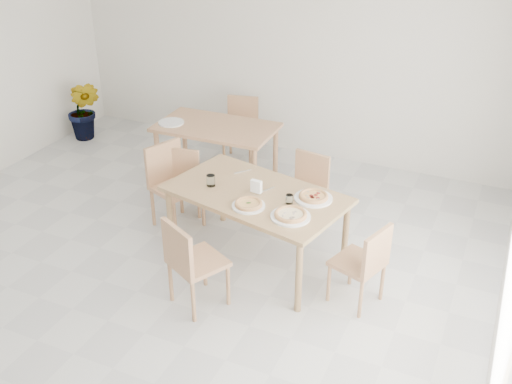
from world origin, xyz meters
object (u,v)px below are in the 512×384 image
at_px(chair_south, 190,259).
at_px(chair_east, 365,261).
at_px(tumbler_b, 289,199).
at_px(second_table, 216,133).
at_px(chair_north, 307,186).
at_px(plate_mushroom, 290,216).
at_px(main_table, 256,200).
at_px(plate_margherita, 249,206).
at_px(tumbler_a, 211,181).
at_px(plate_empty, 171,123).
at_px(pizza_mushroom, 291,214).
at_px(napkin_holder, 256,187).
at_px(pizza_margherita, 249,204).
at_px(chair_west, 171,179).
at_px(chair_back_n, 241,124).
at_px(pizza_pepperoni, 313,196).
at_px(potted_plant, 84,110).
at_px(chair_back_s, 186,174).
at_px(plate_pepperoni, 313,198).

distance_m(chair_south, chair_east, 1.49).
relative_size(tumbler_b, second_table, 0.06).
distance_m(chair_north, plate_mushroom, 1.20).
distance_m(main_table, second_table, 1.71).
bearing_deg(plate_mushroom, plate_margherita, 177.44).
relative_size(tumbler_a, tumbler_b, 1.27).
bearing_deg(tumbler_b, plate_empty, 148.49).
bearing_deg(chair_east, plate_empty, -98.14).
xyz_separation_m(pizza_mushroom, napkin_holder, (-0.45, 0.28, 0.03)).
bearing_deg(plate_empty, pizza_margherita, -40.32).
height_order(chair_west, plate_empty, chair_west).
height_order(chair_east, chair_back_n, chair_back_n).
relative_size(pizza_margherita, pizza_pepperoni, 0.97).
distance_m(main_table, chair_south, 0.91).
bearing_deg(main_table, chair_east, 1.21).
xyz_separation_m(second_table, chair_back_n, (-0.06, 0.79, -0.19)).
height_order(pizza_pepperoni, napkin_holder, napkin_holder).
xyz_separation_m(tumbler_a, second_table, (-0.66, 1.35, -0.14)).
bearing_deg(chair_south, potted_plant, -12.22).
xyz_separation_m(pizza_pepperoni, napkin_holder, (-0.52, -0.11, 0.03)).
bearing_deg(chair_west, potted_plant, 78.93).
bearing_deg(chair_back_n, chair_south, -84.77).
height_order(chair_north, pizza_mushroom, pizza_mushroom).
bearing_deg(pizza_mushroom, chair_west, 159.93).
xyz_separation_m(plate_margherita, pizza_pepperoni, (0.48, 0.37, 0.02)).
xyz_separation_m(main_table, chair_north, (0.20, 0.85, -0.21)).
bearing_deg(main_table, chair_north, 89.20).
relative_size(chair_south, pizza_margherita, 2.98).
bearing_deg(chair_south, tumbler_a, -47.48).
height_order(pizza_pepperoni, tumbler_a, tumbler_a).
distance_m(chair_west, plate_margherita, 1.30).
bearing_deg(chair_west, chair_back_s, 17.08).
bearing_deg(chair_south, plate_empty, -28.22).
bearing_deg(main_table, chair_south, -91.49).
bearing_deg(chair_west, plate_pepperoni, -75.25).
height_order(plate_pepperoni, pizza_margherita, pizza_margherita).
height_order(chair_north, napkin_holder, napkin_holder).
distance_m(chair_west, second_table, 1.02).
xyz_separation_m(chair_west, plate_pepperoni, (1.63, -0.18, 0.24)).
height_order(chair_west, chair_back_n, chair_west).
relative_size(tumbler_b, potted_plant, 0.10).
bearing_deg(tumbler_a, napkin_holder, 5.53).
bearing_deg(plate_margherita, second_table, 126.33).
relative_size(chair_west, tumbler_a, 8.29).
bearing_deg(tumbler_b, chair_north, 99.54).
distance_m(pizza_mushroom, potted_plant, 4.39).
distance_m(main_table, napkin_holder, 0.14).
distance_m(napkin_holder, second_table, 1.72).
bearing_deg(pizza_margherita, plate_empty, 139.68).
bearing_deg(pizza_mushroom, pizza_pepperoni, 79.81).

